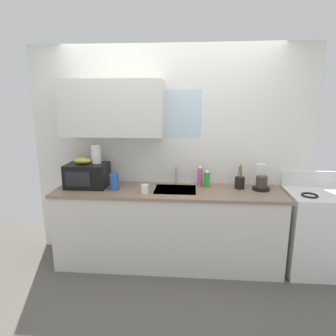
% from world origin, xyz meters
% --- Properties ---
extents(kitchen_wall_assembly, '(3.31, 0.42, 2.50)m').
position_xyz_m(kitchen_wall_assembly, '(-0.13, 0.31, 1.37)').
color(kitchen_wall_assembly, white).
rests_on(kitchen_wall_assembly, ground).
extents(counter_unit, '(2.54, 0.63, 0.90)m').
position_xyz_m(counter_unit, '(0.00, 0.00, 0.46)').
color(counter_unit, silver).
rests_on(counter_unit, ground).
extents(sink_faucet, '(0.03, 0.03, 0.21)m').
position_xyz_m(sink_faucet, '(0.08, 0.24, 1.01)').
color(sink_faucet, '#B2B5BA').
rests_on(sink_faucet, counter_unit).
extents(stove_range, '(0.60, 0.60, 1.08)m').
position_xyz_m(stove_range, '(1.62, 0.00, 0.46)').
color(stove_range, white).
rests_on(stove_range, ground).
extents(microwave, '(0.46, 0.35, 0.27)m').
position_xyz_m(microwave, '(-0.94, 0.05, 1.04)').
color(microwave, black).
rests_on(microwave, counter_unit).
extents(banana_bunch, '(0.20, 0.11, 0.07)m').
position_xyz_m(banana_bunch, '(-0.99, 0.05, 1.20)').
color(banana_bunch, gold).
rests_on(banana_bunch, microwave).
extents(paper_towel_roll, '(0.11, 0.11, 0.22)m').
position_xyz_m(paper_towel_roll, '(-0.84, 0.10, 1.28)').
color(paper_towel_roll, white).
rests_on(paper_towel_roll, microwave).
extents(coffee_maker, '(0.19, 0.21, 0.28)m').
position_xyz_m(coffee_maker, '(1.04, 0.11, 1.00)').
color(coffee_maker, black).
rests_on(coffee_maker, counter_unit).
extents(dish_soap_bottle_pink, '(0.06, 0.06, 0.25)m').
position_xyz_m(dish_soap_bottle_pink, '(0.36, 0.19, 1.02)').
color(dish_soap_bottle_pink, '#E55999').
rests_on(dish_soap_bottle_pink, counter_unit).
extents(dish_soap_bottle_green, '(0.07, 0.07, 0.21)m').
position_xyz_m(dish_soap_bottle_green, '(0.44, 0.14, 1.00)').
color(dish_soap_bottle_green, green).
rests_on(dish_soap_bottle_green, counter_unit).
extents(cereal_canister, '(0.10, 0.10, 0.18)m').
position_xyz_m(cereal_canister, '(-0.60, -0.05, 0.99)').
color(cereal_canister, '#2659A5').
rests_on(cereal_canister, counter_unit).
extents(mug_white, '(0.08, 0.08, 0.09)m').
position_xyz_m(mug_white, '(-0.24, -0.14, 0.95)').
color(mug_white, white).
rests_on(mug_white, counter_unit).
extents(utensil_crock, '(0.11, 0.11, 0.28)m').
position_xyz_m(utensil_crock, '(0.81, 0.12, 0.97)').
color(utensil_crock, black).
rests_on(utensil_crock, counter_unit).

